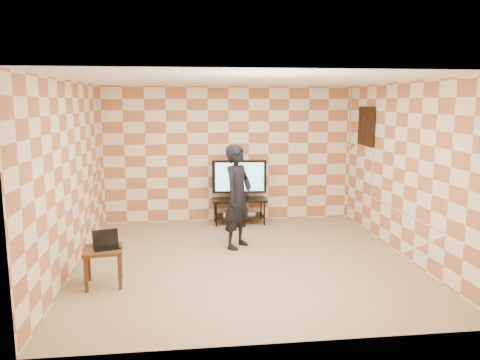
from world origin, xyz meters
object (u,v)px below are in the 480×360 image
tv_stand (239,205)px  tv (239,178)px  side_table (103,255)px  person (238,197)px

tv_stand → tv: 0.56m
side_table → person: person is taller
tv_stand → person: 1.61m
side_table → person: size_ratio=0.32×
person → tv: bearing=29.4°
tv → person: size_ratio=0.62×
tv → person: person is taller
side_table → person: (1.95, 1.41, 0.44)m
tv_stand → person: bearing=-97.8°
tv → side_table: (-2.15, -2.92, -0.52)m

